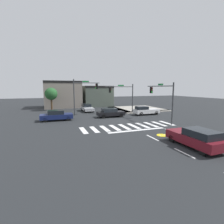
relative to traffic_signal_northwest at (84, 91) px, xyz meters
The scene contains 15 objects.
ground_plane 8.01m from the traffic_signal_northwest, 60.99° to the right, with size 120.00×120.00×0.00m, color #232628.
crosswalk_near 11.78m from the traffic_signal_northwest, 72.37° to the right, with size 11.63×3.02×0.01m.
lane_markings 19.71m from the traffic_signal_northwest, 76.78° to the right, with size 6.80×24.25×0.01m.
bike_detector_marking 16.37m from the traffic_signal_northwest, 72.63° to the right, with size 1.07×1.07×0.01m.
curb_corner_northeast 12.94m from the traffic_signal_northwest, 15.92° to the left, with size 10.00×10.60×0.15m.
storefront_row 13.45m from the traffic_signal_northwest, 86.08° to the left, with size 15.92×6.97×6.16m.
traffic_signal_northwest is the anchor object (origin of this frame).
traffic_signal_southeast 12.81m from the traffic_signal_northwest, 45.83° to the right, with size 0.32×5.89×5.30m.
traffic_signal_northeast 7.02m from the traffic_signal_northwest, ahead, with size 5.39×0.32×5.33m.
car_black 5.97m from the traffic_signal_northwest, 45.82° to the right, with size 4.25×1.86×1.40m.
car_navy 6.80m from the traffic_signal_northwest, 142.75° to the right, with size 4.43×1.86×1.48m.
car_maroon 19.84m from the traffic_signal_northwest, 75.04° to the right, with size 1.87×4.63×1.52m.
car_silver 5.65m from the traffic_signal_northwest, 72.49° to the left, with size 1.76×4.74×1.42m.
car_white 11.01m from the traffic_signal_northwest, 19.52° to the right, with size 4.37×1.78×1.49m.
roadside_tree 9.51m from the traffic_signal_northwest, 122.91° to the left, with size 2.48×2.48×4.64m.
Camera 1 is at (-8.89, -22.57, 4.66)m, focal length 27.16 mm.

